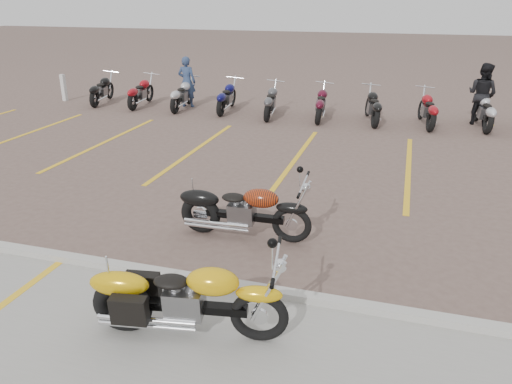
# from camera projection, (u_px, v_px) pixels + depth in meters

# --- Properties ---
(ground) EXTENTS (100.00, 100.00, 0.00)m
(ground) POSITION_uv_depth(u_px,v_px,m) (246.00, 226.00, 8.80)
(ground) COLOR #6D574E
(ground) RESTS_ON ground
(curb) EXTENTS (60.00, 0.18, 0.12)m
(curb) POSITION_uv_depth(u_px,v_px,m) (202.00, 281.00, 7.00)
(curb) COLOR #ADAAA3
(curb) RESTS_ON ground
(parking_stripes) EXTENTS (38.00, 5.50, 0.01)m
(parking_stripes) POSITION_uv_depth(u_px,v_px,m) (295.00, 159.00, 12.36)
(parking_stripes) COLOR gold
(parking_stripes) RESTS_ON ground
(yellow_cruiser) EXTENTS (2.34, 0.54, 0.97)m
(yellow_cruiser) POSITION_uv_depth(u_px,v_px,m) (184.00, 301.00, 5.81)
(yellow_cruiser) COLOR black
(yellow_cruiser) RESTS_ON ground
(flame_cruiser) EXTENTS (2.25, 0.34, 0.92)m
(flame_cruiser) POSITION_uv_depth(u_px,v_px,m) (242.00, 212.00, 8.23)
(flame_cruiser) COLOR black
(flame_cruiser) RESTS_ON ground
(person_a) EXTENTS (0.66, 0.43, 1.79)m
(person_a) POSITION_uv_depth(u_px,v_px,m) (187.00, 82.00, 17.90)
(person_a) COLOR navy
(person_a) RESTS_ON ground
(person_b) EXTENTS (1.17, 1.12, 1.89)m
(person_b) POSITION_uv_depth(u_px,v_px,m) (482.00, 94.00, 15.39)
(person_b) COLOR black
(person_b) RESTS_ON ground
(bollard) EXTENTS (0.16, 0.16, 1.00)m
(bollard) POSITION_uv_depth(u_px,v_px,m) (64.00, 88.00, 19.06)
(bollard) COLOR silver
(bollard) RESTS_ON ground
(bg_bike_row) EXTENTS (15.81, 2.08, 1.10)m
(bg_bike_row) POSITION_uv_depth(u_px,v_px,m) (296.00, 100.00, 16.55)
(bg_bike_row) COLOR black
(bg_bike_row) RESTS_ON ground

